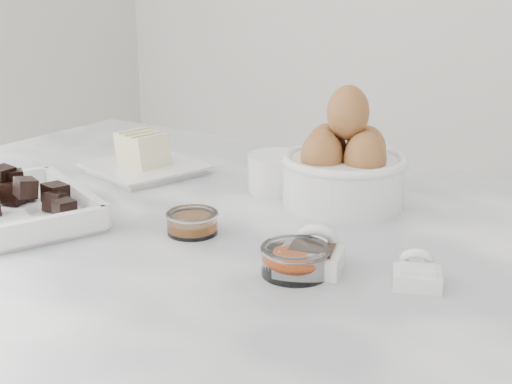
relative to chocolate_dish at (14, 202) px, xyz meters
The scene contains 9 objects.
marble_slab 0.28m from the chocolate_dish, 29.22° to the left, with size 1.20×0.80×0.04m, color white.
chocolate_dish is the anchor object (origin of this frame).
butter_plate 0.26m from the chocolate_dish, 92.54° to the left, with size 0.19×0.19×0.06m.
sugar_ramekin 0.37m from the chocolate_dish, 53.98° to the left, with size 0.09×0.09×0.05m.
egg_bowl 0.44m from the chocolate_dish, 42.12° to the left, with size 0.17×0.17×0.16m.
honey_bowl 0.24m from the chocolate_dish, 21.75° to the left, with size 0.07×0.07×0.03m.
zest_bowl 0.39m from the chocolate_dish, ahead, with size 0.08×0.08×0.03m.
vanilla_spoon 0.41m from the chocolate_dish, 11.17° to the left, with size 0.08×0.09×0.05m.
salt_spoon 0.52m from the chocolate_dish, 11.10° to the left, with size 0.06×0.07×0.04m.
Camera 1 is at (0.50, -0.69, 1.25)m, focal length 50.00 mm.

